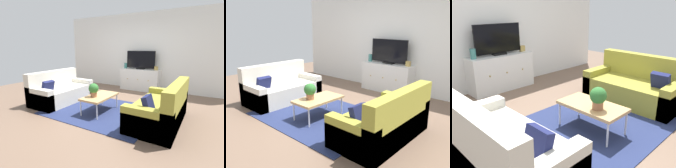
# 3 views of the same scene
# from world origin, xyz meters

# --- Properties ---
(ground_plane) EXTENTS (10.00, 10.00, 0.00)m
(ground_plane) POSITION_xyz_m (0.00, 0.00, 0.00)
(ground_plane) COLOR brown
(wall_back) EXTENTS (6.40, 0.12, 2.70)m
(wall_back) POSITION_xyz_m (0.00, 2.55, 1.35)
(wall_back) COLOR white
(wall_back) RESTS_ON ground_plane
(area_rug) EXTENTS (2.50, 1.90, 0.01)m
(area_rug) POSITION_xyz_m (0.00, -0.15, 0.01)
(area_rug) COLOR navy
(area_rug) RESTS_ON ground_plane
(couch_left_side) EXTENTS (0.87, 1.69, 0.86)m
(couch_left_side) POSITION_xyz_m (-1.44, -0.10, 0.28)
(couch_left_side) COLOR beige
(couch_left_side) RESTS_ON ground_plane
(couch_right_side) EXTENTS (0.87, 1.69, 0.86)m
(couch_right_side) POSITION_xyz_m (1.44, -0.10, 0.28)
(couch_right_side) COLOR olive
(couch_right_side) RESTS_ON ground_plane
(coffee_table) EXTENTS (0.52, 0.95, 0.40)m
(coffee_table) POSITION_xyz_m (-0.00, -0.22, 0.37)
(coffee_table) COLOR tan
(coffee_table) RESTS_ON ground_plane
(potted_plant) EXTENTS (0.23, 0.23, 0.31)m
(potted_plant) POSITION_xyz_m (-0.07, -0.37, 0.57)
(potted_plant) COLOR #936042
(potted_plant) RESTS_ON coffee_table
(tv_console) EXTENTS (1.38, 0.47, 0.75)m
(tv_console) POSITION_xyz_m (0.03, 2.27, 0.38)
(tv_console) COLOR white
(tv_console) RESTS_ON ground_plane
(flat_screen_tv) EXTENTS (1.03, 0.16, 0.63)m
(flat_screen_tv) POSITION_xyz_m (0.03, 2.29, 1.07)
(flat_screen_tv) COLOR black
(flat_screen_tv) RESTS_ON tv_console
(glass_vase) EXTENTS (0.11, 0.11, 0.20)m
(glass_vase) POSITION_xyz_m (-0.54, 2.27, 0.85)
(glass_vase) COLOR teal
(glass_vase) RESTS_ON tv_console
(mantel_clock) EXTENTS (0.11, 0.07, 0.13)m
(mantel_clock) POSITION_xyz_m (0.59, 2.27, 0.82)
(mantel_clock) COLOR tan
(mantel_clock) RESTS_ON tv_console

